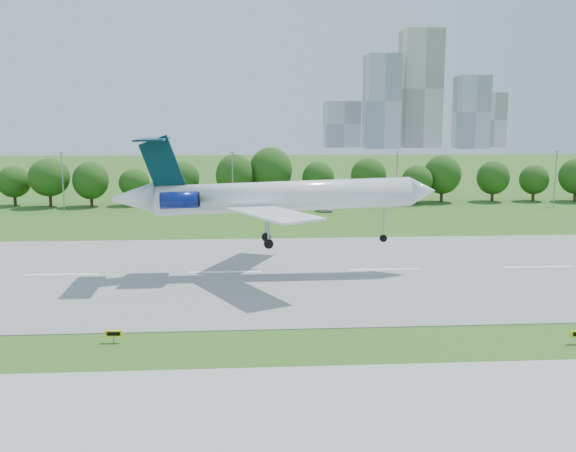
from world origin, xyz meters
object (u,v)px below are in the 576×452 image
object	(u,v)px
service_vehicle_a	(251,208)
airliner	(268,195)
taxi_sign_left	(114,334)
service_vehicle_b	(324,209)

from	to	relation	value
service_vehicle_a	airliner	bearing A→B (deg)	178.29
airliner	taxi_sign_left	distance (m)	29.86
airliner	service_vehicle_b	xyz separation A→B (m)	(13.38, 52.03, -8.97)
service_vehicle_a	taxi_sign_left	bearing A→B (deg)	167.88
airliner	service_vehicle_a	size ratio (longest dim) A/B	11.25
taxi_sign_left	service_vehicle_a	distance (m)	81.57
taxi_sign_left	service_vehicle_b	size ratio (longest dim) A/B	0.41
airliner	taxi_sign_left	bearing A→B (deg)	-121.24
airliner	service_vehicle_b	bearing A→B (deg)	73.93
airliner	service_vehicle_b	world-z (taller)	airliner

